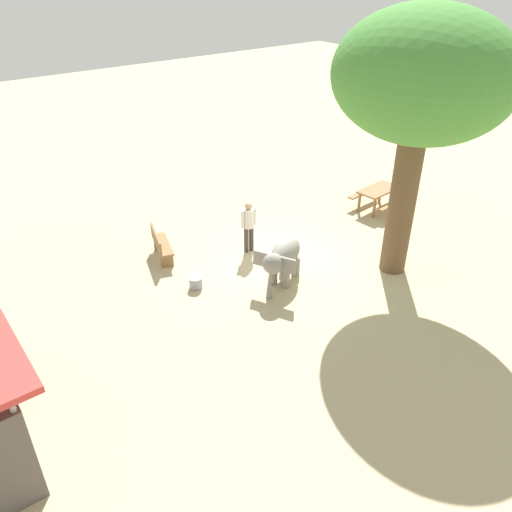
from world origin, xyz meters
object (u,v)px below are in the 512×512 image
object	(u,v)px
wooden_bench	(160,244)
elephant	(283,257)
picnic_table_near	(378,194)
feed_bucket	(196,282)
person_handler	(249,223)
shade_tree_main	(422,80)

from	to	relation	value
wooden_bench	elephant	bearing A→B (deg)	50.33
elephant	picnic_table_near	xyz separation A→B (m)	(1.47, -5.58, -0.20)
elephant	feed_bucket	distance (m)	2.44
elephant	wooden_bench	bearing A→B (deg)	-83.19
elephant	wooden_bench	size ratio (longest dim) A/B	1.19
person_handler	elephant	bearing A→B (deg)	-4.78
wooden_bench	picnic_table_near	world-z (taller)	wooden_bench
person_handler	shade_tree_main	bearing A→B (deg)	42.77
wooden_bench	feed_bucket	bearing A→B (deg)	17.28
shade_tree_main	picnic_table_near	world-z (taller)	shade_tree_main
shade_tree_main	wooden_bench	bearing A→B (deg)	47.84
elephant	picnic_table_near	size ratio (longest dim) A/B	1.08
picnic_table_near	feed_bucket	size ratio (longest dim) A/B	4.47
person_handler	wooden_bench	bearing A→B (deg)	-114.41
feed_bucket	picnic_table_near	bearing A→B (deg)	-87.95
person_handler	feed_bucket	world-z (taller)	person_handler
wooden_bench	picnic_table_near	size ratio (longest dim) A/B	0.90
person_handler	shade_tree_main	distance (m)	6.03
person_handler	shade_tree_main	xyz separation A→B (m)	(-3.29, -2.68, 4.29)
person_handler	feed_bucket	distance (m)	2.54
wooden_bench	picnic_table_near	bearing A→B (deg)	95.02
person_handler	picnic_table_near	size ratio (longest dim) A/B	1.01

